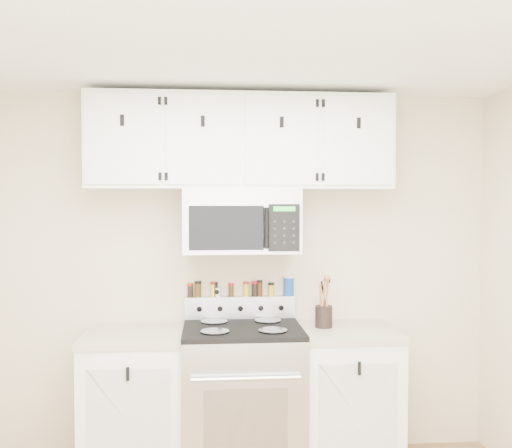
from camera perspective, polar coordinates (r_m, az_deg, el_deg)
The scene contains 19 objects.
back_wall at distance 3.99m, azimuth -1.64°, elevation -5.04°, with size 3.50×0.01×2.50m, color #C3BA92.
ceiling at distance 2.34m, azimuth 0.83°, elevation 20.73°, with size 3.50×3.50×0.01m, color white.
range at distance 3.86m, azimuth -1.36°, elevation -16.96°, with size 0.76×0.65×1.10m.
base_cabinet_left at distance 3.91m, azimuth -12.00°, elevation -17.13°, with size 0.64×0.62×0.92m.
base_cabinet_right at distance 3.98m, azimuth 9.02°, elevation -16.74°, with size 0.64×0.62×0.92m.
microwave at distance 3.77m, azimuth -1.48°, elevation 0.33°, with size 0.76×0.44×0.42m.
upper_cabinets at distance 3.82m, azimuth -1.52°, elevation 8.17°, with size 2.00×0.35×0.62m.
utensil_crock at distance 3.86m, azimuth 6.79°, elevation -9.00°, with size 0.11×0.11×0.34m.
kitchen_timer at distance 3.97m, azimuth -3.93°, elevation -6.82°, with size 0.05×0.04×0.06m, color silver.
salt_canister at distance 4.00m, azimuth 3.28°, elevation -6.21°, with size 0.07×0.07×0.14m.
spice_jar_0 at distance 3.97m, azimuth -6.59°, elevation -6.58°, with size 0.04×0.04×0.09m.
spice_jar_1 at distance 3.97m, azimuth -5.83°, elevation -6.47°, with size 0.05×0.05×0.11m.
spice_jar_2 at distance 3.97m, azimuth -4.25°, elevation -6.52°, with size 0.05×0.05×0.10m.
spice_jar_3 at distance 3.97m, azimuth -4.16°, elevation -6.52°, with size 0.05×0.05×0.10m.
spice_jar_4 at distance 3.97m, azimuth -2.51°, elevation -6.58°, with size 0.04×0.04×0.09m.
spice_jar_5 at distance 3.97m, azimuth -0.99°, elevation -6.51°, with size 0.04×0.04×0.10m.
spice_jar_6 at distance 3.98m, azimuth -0.13°, elevation -6.48°, with size 0.05×0.05×0.10m.
spice_jar_7 at distance 3.98m, azimuth 0.37°, elevation -6.42°, with size 0.04×0.04×0.11m.
spice_jar_8 at distance 3.99m, azimuth 1.52°, elevation -6.54°, with size 0.04×0.04×0.09m.
Camera 1 is at (-0.22, -2.21, 1.75)m, focal length 40.00 mm.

